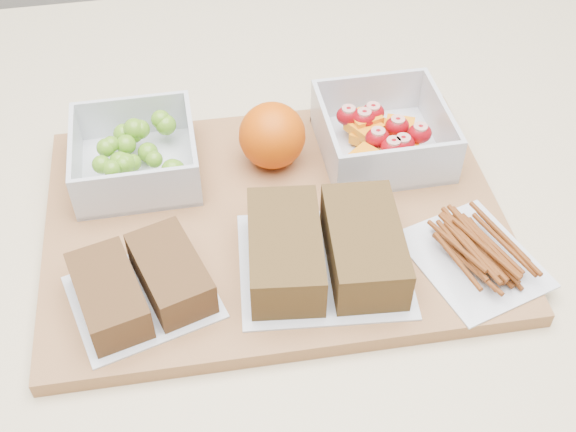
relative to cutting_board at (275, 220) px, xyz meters
name	(u,v)px	position (x,y,z in m)	size (l,w,h in m)	color
cutting_board	(275,220)	(0.00, 0.00, 0.00)	(0.42, 0.30, 0.02)	#9E6C41
grape_container	(137,155)	(-0.12, 0.08, 0.03)	(0.12, 0.12, 0.05)	silver
fruit_container	(382,135)	(0.12, 0.07, 0.03)	(0.12, 0.12, 0.05)	silver
orange	(272,136)	(0.01, 0.07, 0.04)	(0.07, 0.07, 0.07)	#DC5105
sandwich_bag_left	(141,285)	(-0.12, -0.08, 0.03)	(0.14, 0.13, 0.04)	silver
sandwich_bag_center	(325,249)	(0.03, -0.07, 0.03)	(0.16, 0.14, 0.04)	silver
pretzel_bag	(476,251)	(0.16, -0.09, 0.02)	(0.12, 0.14, 0.03)	silver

